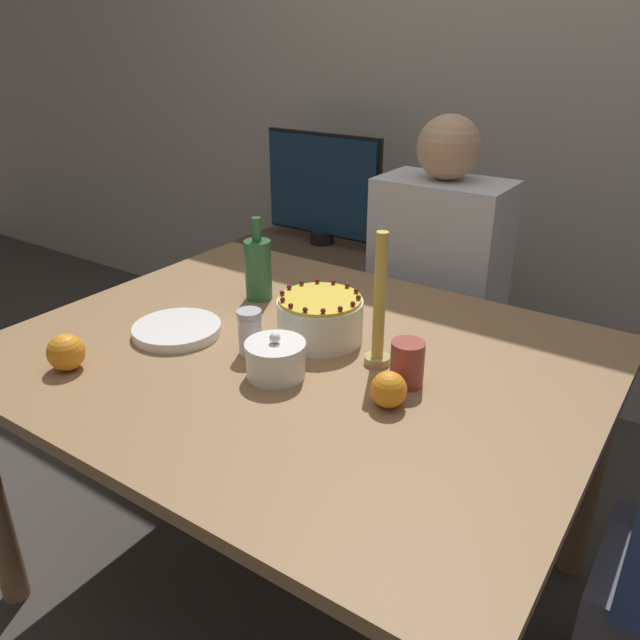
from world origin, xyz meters
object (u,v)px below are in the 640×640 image
cake (320,318)px  person_man_blue_shirt (434,325)px  sugar_shaker (250,332)px  bottle (258,268)px  tv_monitor (322,188)px  sugar_bowl (276,359)px  candle (379,312)px

cake → person_man_blue_shirt: size_ratio=0.17×
cake → sugar_shaker: cake is taller
bottle → tv_monitor: size_ratio=0.43×
cake → sugar_bowl: (0.02, -0.20, -0.01)m
sugar_shaker → tv_monitor: size_ratio=0.20×
person_man_blue_shirt → tv_monitor: size_ratio=2.21×
sugar_shaker → sugar_bowl: bearing=-23.6°
sugar_bowl → sugar_shaker: (-0.11, 0.05, 0.01)m
sugar_shaker → bottle: (-0.19, 0.27, 0.03)m
cake → tv_monitor: tv_monitor is taller
cake → sugar_bowl: size_ratio=1.56×
candle → bottle: candle is taller
person_man_blue_shirt → tv_monitor: (-0.68, 0.34, 0.30)m
sugar_bowl → cake: bearing=95.9°
sugar_shaker → person_man_blue_shirt: (0.10, 0.81, -0.27)m
sugar_shaker → candle: bearing=24.6°
candle → tv_monitor: (-0.84, 1.03, -0.04)m
sugar_shaker → bottle: bearing=125.9°
cake → person_man_blue_shirt: person_man_blue_shirt is taller
sugar_shaker → tv_monitor: bearing=116.7°
sugar_bowl → person_man_blue_shirt: (-0.01, 0.85, -0.26)m
sugar_shaker → tv_monitor: (-0.58, 1.15, 0.03)m
cake → sugar_shaker: size_ratio=1.91×
person_man_blue_shirt → tv_monitor: 0.82m
bottle → tv_monitor: bearing=113.6°
sugar_shaker → candle: size_ratio=0.35×
cake → tv_monitor: bearing=123.8°
sugar_shaker → tv_monitor: tv_monitor is taller
cake → sugar_shaker: (-0.09, -0.15, -0.00)m
sugar_bowl → tv_monitor: (-0.69, 1.20, 0.05)m
sugar_shaker → candle: (0.26, 0.12, 0.07)m
bottle → tv_monitor: tv_monitor is taller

